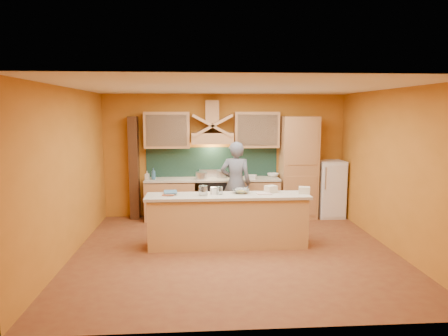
{
  "coord_description": "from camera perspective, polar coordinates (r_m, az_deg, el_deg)",
  "views": [
    {
      "loc": [
        -0.63,
        -6.62,
        2.41
      ],
      "look_at": [
        -0.13,
        0.9,
        1.34
      ],
      "focal_mm": 32.0,
      "sensor_mm": 36.0,
      "label": 1
    }
  ],
  "objects": [
    {
      "name": "floor",
      "position": [
        7.07,
        1.57,
        -11.84
      ],
      "size": [
        5.5,
        5.0,
        0.01
      ],
      "primitive_type": "cube",
      "color": "brown",
      "rests_on": "ground"
    },
    {
      "name": "bowl_back",
      "position": [
        9.24,
        7.01,
        -1.0
      ],
      "size": [
        0.33,
        0.33,
        0.08
      ],
      "primitive_type": "imported",
      "rotation": [
        0.0,
        0.0,
        -0.33
      ],
      "color": "silver",
      "rests_on": "counter_top"
    },
    {
      "name": "island_top",
      "position": [
        7.09,
        0.56,
        -4.03
      ],
      "size": [
        2.9,
        0.62,
        0.05
      ],
      "primitive_type": "cube",
      "color": "beige",
      "rests_on": "island_body"
    },
    {
      "name": "trim_column_left",
      "position": [
        9.16,
        -12.69,
        -0.01
      ],
      "size": [
        0.2,
        0.3,
        2.3
      ],
      "primitive_type": "cube",
      "color": "#472816",
      "rests_on": "floor"
    },
    {
      "name": "mixing_bowl",
      "position": [
        7.23,
        2.44,
        -3.3
      ],
      "size": [
        0.33,
        0.33,
        0.08
      ],
      "primitive_type": "imported",
      "rotation": [
        0.0,
        0.0,
        -0.07
      ],
      "color": "white",
      "rests_on": "island_top"
    },
    {
      "name": "pantry_column",
      "position": [
        9.19,
        10.58,
        0.07
      ],
      "size": [
        0.8,
        0.6,
        2.3
      ],
      "primitive_type": "cube",
      "color": "tan",
      "rests_on": "floor"
    },
    {
      "name": "base_cabinet_left",
      "position": [
        9.06,
        -7.67,
        -4.61
      ],
      "size": [
        1.1,
        0.6,
        0.86
      ],
      "primitive_type": "cube",
      "color": "tan",
      "rests_on": "floor"
    },
    {
      "name": "wall_back",
      "position": [
        9.19,
        0.14,
        1.78
      ],
      "size": [
        5.5,
        0.02,
        2.8
      ],
      "primitive_type": "cube",
      "color": "#C27926",
      "rests_on": "floor"
    },
    {
      "name": "grocery_bag_b",
      "position": [
        7.33,
        11.39,
        -3.12
      ],
      "size": [
        0.23,
        0.2,
        0.12
      ],
      "primitive_type": "cube",
      "rotation": [
        0.0,
        0.0,
        -0.25
      ],
      "color": "beige",
      "rests_on": "island_top"
    },
    {
      "name": "person",
      "position": [
        8.48,
        1.68,
        -2.21
      ],
      "size": [
        0.7,
        0.5,
        1.79
      ],
      "primitive_type": "imported",
      "rotation": [
        0.0,
        0.0,
        3.02
      ],
      "color": "slate",
      "rests_on": "floor"
    },
    {
      "name": "pot_large",
      "position": [
        8.85,
        -3.25,
        -1.21
      ],
      "size": [
        0.33,
        0.33,
        0.16
      ],
      "primitive_type": "cylinder",
      "rotation": [
        0.0,
        0.0,
        0.3
      ],
      "color": "silver",
      "rests_on": "stove"
    },
    {
      "name": "hood_chimney",
      "position": [
        8.97,
        -1.72,
        8.02
      ],
      "size": [
        0.3,
        0.3,
        0.5
      ],
      "primitive_type": "cube",
      "color": "tan",
      "rests_on": "wall_back"
    },
    {
      "name": "stove",
      "position": [
        9.04,
        -1.64,
        -4.44
      ],
      "size": [
        0.6,
        0.58,
        0.9
      ],
      "primitive_type": "cube",
      "color": "black",
      "rests_on": "floor"
    },
    {
      "name": "jar_large",
      "position": [
        7.02,
        -3.01,
        -3.25
      ],
      "size": [
        0.19,
        0.19,
        0.17
      ],
      "primitive_type": "cylinder",
      "rotation": [
        0.0,
        0.0,
        0.22
      ],
      "color": "silver",
      "rests_on": "island_top"
    },
    {
      "name": "grocery_bag_a",
      "position": [
        7.31,
        6.7,
        -3.01
      ],
      "size": [
        0.25,
        0.23,
        0.13
      ],
      "primitive_type": "cube",
      "rotation": [
        0.0,
        0.0,
        0.51
      ],
      "color": "beige",
      "rests_on": "island_top"
    },
    {
      "name": "upper_cabinet_right",
      "position": [
        9.05,
        4.66,
        5.47
      ],
      "size": [
        1.0,
        0.35,
        0.8
      ],
      "primitive_type": "cube",
      "color": "tan",
      "rests_on": "wall_back"
    },
    {
      "name": "book_lower",
      "position": [
        7.17,
        -8.65,
        -3.68
      ],
      "size": [
        0.25,
        0.31,
        0.03
      ],
      "primitive_type": "imported",
      "rotation": [
        0.0,
        0.0,
        -0.13
      ],
      "color": "#BF6844",
      "rests_on": "island_top"
    },
    {
      "name": "base_cabinet_right",
      "position": [
        9.13,
        4.35,
        -4.46
      ],
      "size": [
        1.1,
        0.6,
        0.86
      ],
      "primitive_type": "cube",
      "color": "tan",
      "rests_on": "floor"
    },
    {
      "name": "backsplash",
      "position": [
        9.18,
        -1.73,
        0.83
      ],
      "size": [
        3.0,
        0.03,
        0.7
      ],
      "primitive_type": "cube",
      "color": "#163129",
      "rests_on": "wall_back"
    },
    {
      "name": "soap_bottle_a",
      "position": [
        8.98,
        -10.93,
        -1.02
      ],
      "size": [
        0.1,
        0.1,
        0.18
      ],
      "primitive_type": "imported",
      "rotation": [
        0.0,
        0.0,
        -0.29
      ],
      "color": "silver",
      "rests_on": "counter_top"
    },
    {
      "name": "range_hood",
      "position": [
        8.89,
        -1.68,
        4.28
      ],
      "size": [
        0.92,
        0.5,
        0.24
      ],
      "primitive_type": "cube",
      "color": "tan",
      "rests_on": "wall_back"
    },
    {
      "name": "island_body",
      "position": [
        7.21,
        0.56,
        -7.76
      ],
      "size": [
        2.8,
        0.55,
        0.88
      ],
      "primitive_type": "cube",
      "color": "tan",
      "rests_on": "floor"
    },
    {
      "name": "soap_bottle_b",
      "position": [
        8.92,
        -10.06,
        -0.81
      ],
      "size": [
        0.11,
        0.11,
        0.26
      ],
      "primitive_type": "imported",
      "rotation": [
        0.0,
        0.0,
        0.07
      ],
      "color": "#2F5E83",
      "rests_on": "counter_top"
    },
    {
      "name": "kitchen_scale",
      "position": [
        7.15,
        -1.35,
        -3.3
      ],
      "size": [
        0.16,
        0.16,
        0.11
      ],
      "primitive_type": "cube",
      "rotation": [
        0.0,
        0.0,
        0.24
      ],
      "color": "white",
      "rests_on": "island_top"
    },
    {
      "name": "cloth",
      "position": [
        7.2,
        5.73,
        -3.62
      ],
      "size": [
        0.26,
        0.2,
        0.02
      ],
      "primitive_type": "cube",
      "rotation": [
        0.0,
        0.0,
        0.02
      ],
      "color": "beige",
      "rests_on": "island_top"
    },
    {
      "name": "upper_cabinet_left",
      "position": [
        8.97,
        -8.13,
        5.39
      ],
      "size": [
        1.0,
        0.35,
        0.8
      ],
      "primitive_type": "cube",
      "color": "tan",
      "rests_on": "wall_back"
    },
    {
      "name": "dish_rack",
      "position": [
        8.88,
        3.79,
        -1.3
      ],
      "size": [
        0.3,
        0.26,
        0.09
      ],
      "primitive_type": "cube",
      "rotation": [
        0.0,
        0.0,
        -0.29
      ],
      "color": "white",
      "rests_on": "counter_top"
    },
    {
      "name": "ceiling",
      "position": [
        6.66,
        1.66,
        11.45
      ],
      "size": [
        5.5,
        5.0,
        0.01
      ],
      "primitive_type": "cube",
      "color": "white",
      "rests_on": "wall_back"
    },
    {
      "name": "fridge",
      "position": [
        9.49,
        14.9,
        -2.88
      ],
      "size": [
        0.58,
        0.6,
        1.3
      ],
      "primitive_type": "cube",
      "color": "white",
      "rests_on": "floor"
    },
    {
      "name": "counter_top",
      "position": [
        8.95,
        -1.65,
        -1.63
      ],
      "size": [
        3.0,
        0.62,
        0.04
      ],
      "primitive_type": "cube",
      "color": "beige",
      "rests_on": "base_cabinet_left"
    },
    {
      "name": "book_upper",
      "position": [
        7.2,
        -8.57,
        -3.46
      ],
      "size": [
        0.26,
        0.34,
        0.02
      ],
      "primitive_type": "imported",
      "rotation": [
        0.0,
        0.0,
        0.1
      ],
      "color": "#3C6484",
      "rests_on": "island_top"
    },
    {
      "name": "pot_small",
      "position": [
        9.04,
        -0.41,
        -1.03
      ],
      "size": [
        0.24,
        0.24,
        0.16
      ],
      "primitive_type": "cylinder",
      "rotation": [
        0.0,
        0.0,
        0.13
      ],
      "color": "#B8B7BE",
      "rests_on": "stove"
    },
    {
      "name": "wall_right",
      "position": [
        7.5,
        23.03,
        -0.3
      ],
      "size": [
        0.02,
        5.0,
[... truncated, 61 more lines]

